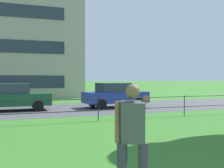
% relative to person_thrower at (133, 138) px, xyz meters
% --- Properties ---
extents(street_strip, '(80.00, 7.16, 0.01)m').
position_rel_person_thrower_xyz_m(street_strip, '(-0.11, 13.15, -0.95)').
color(street_strip, '#4C4C51').
rests_on(street_strip, ground).
extents(park_fence, '(39.92, 0.04, 1.00)m').
position_rel_person_thrower_xyz_m(park_fence, '(-0.11, 7.95, -0.29)').
color(park_fence, black).
rests_on(park_fence, ground).
extents(person_thrower, '(0.73, 0.71, 1.77)m').
position_rel_person_thrower_xyz_m(person_thrower, '(0.00, 0.00, 0.00)').
color(person_thrower, '#383842').
rests_on(person_thrower, ground).
extents(car_dark_green_far_right, '(4.04, 1.89, 1.54)m').
position_rel_person_thrower_xyz_m(car_dark_green_far_right, '(-1.15, 13.33, -0.18)').
color(car_dark_green_far_right, '#194C2D').
rests_on(car_dark_green_far_right, ground).
extents(car_blue_left, '(4.05, 1.90, 1.54)m').
position_rel_person_thrower_xyz_m(car_blue_left, '(4.90, 13.01, -0.18)').
color(car_blue_left, '#233899').
rests_on(car_blue_left, ground).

